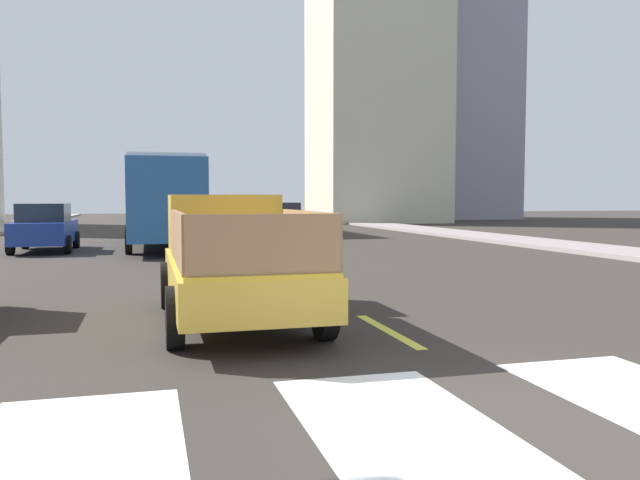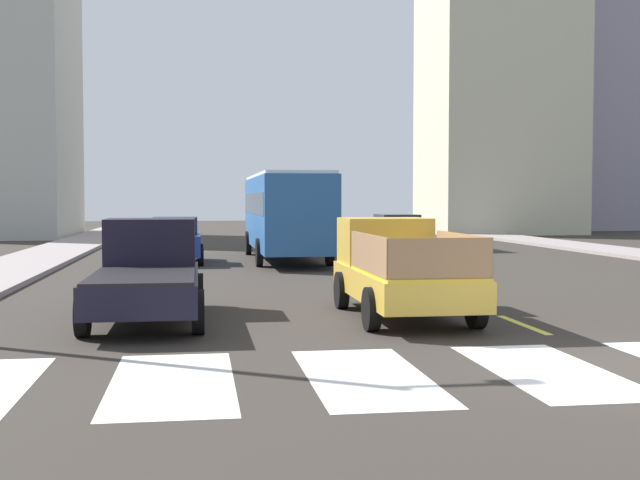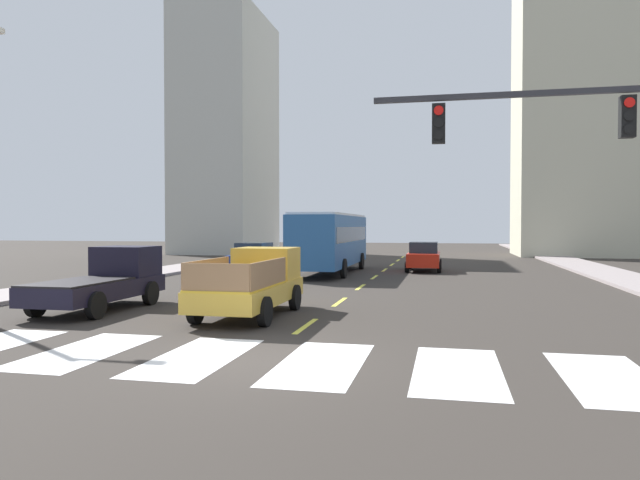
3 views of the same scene
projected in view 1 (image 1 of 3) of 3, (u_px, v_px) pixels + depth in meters
name	position (u px, v px, depth m)	size (l,w,h in m)	color
ground_plane	(563.00, 427.00, 5.28)	(160.00, 160.00, 0.00)	#312C28
sidewalk_right	(544.00, 244.00, 25.79)	(2.90, 110.00, 0.15)	gray
crosswalk_stripe_2	(68.00, 480.00, 4.27)	(1.59, 3.80, 0.01)	silver
crosswalk_stripe_3	(421.00, 442.00, 4.94)	(1.59, 3.80, 0.01)	silver
lane_dash_0	(388.00, 331.00, 9.13)	(0.16, 2.40, 0.01)	#DAD342
lane_dash_1	(305.00, 285.00, 13.95)	(0.16, 2.40, 0.01)	#DAD342
lane_dash_2	(265.00, 263.00, 18.76)	(0.16, 2.40, 0.01)	#DAD342
lane_dash_3	(241.00, 250.00, 23.58)	(0.16, 2.40, 0.01)	#DAD342
lane_dash_4	(225.00, 241.00, 28.40)	(0.16, 2.40, 0.01)	#DAD342
lane_dash_5	(214.00, 235.00, 33.21)	(0.16, 2.40, 0.01)	#DAD342
lane_dash_6	(206.00, 230.00, 38.03)	(0.16, 2.40, 0.01)	#DAD342
lane_dash_7	(199.00, 227.00, 42.85)	(0.16, 2.40, 0.01)	#DAD342
pickup_stakebed	(232.00, 259.00, 10.15)	(2.18, 5.20, 1.96)	gold
city_bus	(164.00, 197.00, 24.71)	(2.72, 10.80, 3.32)	#275996
sedan_near_right	(278.00, 222.00, 28.67)	(2.02, 4.40, 1.72)	red
sedan_near_left	(45.00, 227.00, 22.81)	(2.02, 4.40, 1.72)	navy
block_mid_right	(452.00, 53.00, 59.78)	(10.40, 8.84, 31.04)	#918BA0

